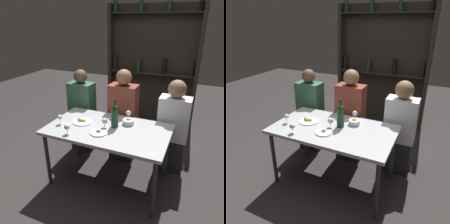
# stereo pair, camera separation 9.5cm
# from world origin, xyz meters

# --- Properties ---
(ground_plane) EXTENTS (10.00, 10.00, 0.00)m
(ground_plane) POSITION_xyz_m (0.00, 0.00, 0.00)
(ground_plane) COLOR #332D2D
(dining_table) EXTENTS (1.36, 0.78, 0.73)m
(dining_table) POSITION_xyz_m (0.00, 0.00, 0.66)
(dining_table) COLOR #B7BABF
(dining_table) RESTS_ON ground_plane
(wine_rack_wall) EXTENTS (1.63, 0.21, 2.21)m
(wine_rack_wall) POSITION_xyz_m (0.00, 1.95, 1.11)
(wine_rack_wall) COLOR #28231E
(wine_rack_wall) RESTS_ON ground_plane
(wine_bottle) EXTENTS (0.08, 0.08, 0.32)m
(wine_bottle) POSITION_xyz_m (0.05, 0.07, 0.87)
(wine_bottle) COLOR #19381E
(wine_bottle) RESTS_ON dining_table
(wine_glass_0) EXTENTS (0.06, 0.06, 0.11)m
(wine_glass_0) POSITION_xyz_m (-0.55, -0.12, 0.80)
(wine_glass_0) COLOR silver
(wine_glass_0) RESTS_ON dining_table
(wine_glass_1) EXTENTS (0.07, 0.07, 0.12)m
(wine_glass_1) POSITION_xyz_m (-0.04, 0.00, 0.80)
(wine_glass_1) COLOR silver
(wine_glass_1) RESTS_ON dining_table
(wine_glass_2) EXTENTS (0.06, 0.06, 0.11)m
(wine_glass_2) POSITION_xyz_m (-0.34, -0.29, 0.80)
(wine_glass_2) COLOR silver
(wine_glass_2) RESTS_ON dining_table
(wine_glass_3) EXTENTS (0.06, 0.06, 0.12)m
(wine_glass_3) POSITION_xyz_m (0.14, 0.29, 0.81)
(wine_glass_3) COLOR silver
(wine_glass_3) RESTS_ON dining_table
(food_plate_0) EXTENTS (0.23, 0.23, 0.05)m
(food_plate_0) POSITION_xyz_m (-0.35, 0.02, 0.74)
(food_plate_0) COLOR white
(food_plate_0) RESTS_ON dining_table
(food_plate_1) EXTENTS (0.19, 0.19, 0.04)m
(food_plate_1) POSITION_xyz_m (-0.04, -0.14, 0.73)
(food_plate_1) COLOR silver
(food_plate_1) RESTS_ON dining_table
(snack_bowl) EXTENTS (0.13, 0.13, 0.08)m
(snack_bowl) POSITION_xyz_m (0.18, 0.19, 0.76)
(snack_bowl) COLOR white
(snack_bowl) RESTS_ON dining_table
(seated_person_left) EXTENTS (0.35, 0.22, 1.22)m
(seated_person_left) POSITION_xyz_m (-0.65, 0.55, 0.58)
(seated_person_left) COLOR #26262B
(seated_person_left) RESTS_ON ground_plane
(seated_person_center) EXTENTS (0.37, 0.22, 1.28)m
(seated_person_center) POSITION_xyz_m (-0.02, 0.55, 0.61)
(seated_person_center) COLOR #26262B
(seated_person_center) RESTS_ON ground_plane
(seated_person_right) EXTENTS (0.37, 0.22, 1.21)m
(seated_person_right) POSITION_xyz_m (0.64, 0.55, 0.58)
(seated_person_right) COLOR #26262B
(seated_person_right) RESTS_ON ground_plane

